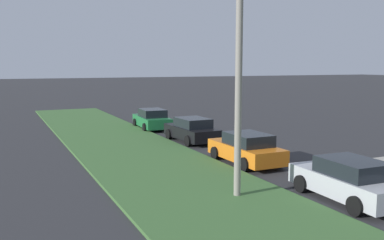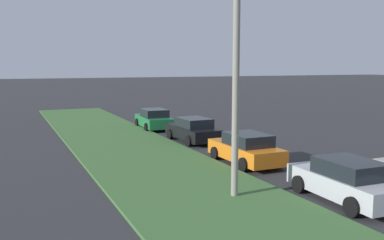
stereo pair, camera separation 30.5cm
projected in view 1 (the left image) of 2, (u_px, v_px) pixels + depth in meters
grass_median at (184, 184)px, 16.51m from camera, size 60.00×6.00×0.12m
parked_car_silver at (348, 180)px, 14.57m from camera, size 4.36×2.14×1.47m
parked_car_orange at (246, 149)px, 20.04m from camera, size 4.32×2.05×1.47m
parked_car_black at (192, 130)px, 25.78m from camera, size 4.37×2.15×1.47m
parked_car_green at (152, 119)px, 30.92m from camera, size 4.39×2.19×1.47m
streetlight at (249, 73)px, 14.37m from camera, size 1.01×2.82×7.50m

